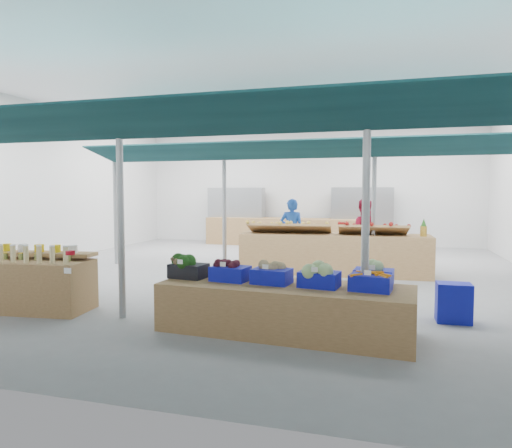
# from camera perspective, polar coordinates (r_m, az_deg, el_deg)

# --- Properties ---
(floor) EXTENTS (13.00, 13.00, 0.00)m
(floor) POSITION_cam_1_polar(r_m,az_deg,el_deg) (10.42, 0.34, -6.30)
(floor) COLOR gray
(floor) RESTS_ON ground
(hall) EXTENTS (13.00, 13.00, 13.00)m
(hall) POSITION_cam_1_polar(r_m,az_deg,el_deg) (11.67, 2.24, 7.84)
(hall) COLOR silver
(hall) RESTS_ON ground
(pole_grid) EXTENTS (10.00, 4.60, 3.00)m
(pole_grid) POSITION_cam_1_polar(r_m,az_deg,el_deg) (8.37, 2.11, 3.65)
(pole_grid) COLOR gray
(pole_grid) RESTS_ON floor
(awnings) EXTENTS (9.50, 7.08, 0.30)m
(awnings) POSITION_cam_1_polar(r_m,az_deg,el_deg) (8.42, 2.13, 10.25)
(awnings) COLOR #0A272D
(awnings) RESTS_ON pole_grid
(back_shelving_left) EXTENTS (2.00, 0.50, 2.00)m
(back_shelving_left) POSITION_cam_1_polar(r_m,az_deg,el_deg) (16.75, -2.45, 1.04)
(back_shelving_left) COLOR #B23F33
(back_shelving_left) RESTS_ON floor
(back_shelving_right) EXTENTS (2.00, 0.50, 2.00)m
(back_shelving_right) POSITION_cam_1_polar(r_m,az_deg,el_deg) (15.93, 13.12, 0.79)
(back_shelving_right) COLOR #B23F33
(back_shelving_right) RESTS_ON floor
(bottle_shelf) EXTENTS (1.86, 1.25, 1.07)m
(bottle_shelf) POSITION_cam_1_polar(r_m,az_deg,el_deg) (8.07, -25.94, -6.60)
(bottle_shelf) COLOR brown
(bottle_shelf) RESTS_ON floor
(veg_counter) EXTENTS (3.38, 1.33, 0.64)m
(veg_counter) POSITION_cam_1_polar(r_m,az_deg,el_deg) (6.16, 3.61, -10.49)
(veg_counter) COLOR brown
(veg_counter) RESTS_ON floor
(fruit_counter) EXTENTS (4.28, 1.18, 0.91)m
(fruit_counter) POSITION_cam_1_polar(r_m,az_deg,el_deg) (10.61, 9.70, -3.69)
(fruit_counter) COLOR brown
(fruit_counter) RESTS_ON floor
(far_counter) EXTENTS (5.35, 1.33, 0.95)m
(far_counter) POSITION_cam_1_polar(r_m,az_deg,el_deg) (16.01, 3.14, -0.97)
(far_counter) COLOR brown
(far_counter) RESTS_ON floor
(crate_stack) EXTENTS (0.48, 0.34, 0.57)m
(crate_stack) POSITION_cam_1_polar(r_m,az_deg,el_deg) (7.20, 23.47, -9.01)
(crate_stack) COLOR #0E14A1
(crate_stack) RESTS_ON floor
(vendor_left) EXTENTS (0.63, 0.43, 1.70)m
(vendor_left) POSITION_cam_1_polar(r_m,az_deg,el_deg) (11.83, 4.50, -0.93)
(vendor_left) COLOR #1A48AB
(vendor_left) RESTS_ON floor
(vendor_right) EXTENTS (0.85, 0.68, 1.70)m
(vendor_right) POSITION_cam_1_polar(r_m,az_deg,el_deg) (11.61, 13.24, -1.12)
(vendor_right) COLOR maroon
(vendor_right) RESTS_ON floor
(crate_broccoli) EXTENTS (0.54, 0.44, 0.35)m
(crate_broccoli) POSITION_cam_1_polar(r_m,az_deg,el_deg) (6.59, -8.43, -5.30)
(crate_broccoli) COLOR black
(crate_broccoli) RESTS_ON veg_counter
(crate_beets) EXTENTS (0.54, 0.44, 0.29)m
(crate_beets) POSITION_cam_1_polar(r_m,az_deg,el_deg) (6.32, -3.24, -5.89)
(crate_beets) COLOR #0E14A1
(crate_beets) RESTS_ON veg_counter
(crate_celeriac) EXTENTS (0.54, 0.44, 0.31)m
(crate_celeriac) POSITION_cam_1_polar(r_m,az_deg,el_deg) (6.11, 1.96, -6.12)
(crate_celeriac) COLOR #0E14A1
(crate_celeriac) RESTS_ON veg_counter
(crate_cabbage) EXTENTS (0.54, 0.44, 0.35)m
(crate_cabbage) POSITION_cam_1_polar(r_m,az_deg,el_deg) (5.95, 7.92, -6.30)
(crate_cabbage) COLOR #0E14A1
(crate_cabbage) RESTS_ON veg_counter
(crate_carrots) EXTENTS (0.54, 0.44, 0.29)m
(crate_carrots) POSITION_cam_1_polar(r_m,az_deg,el_deg) (5.87, 14.13, -7.00)
(crate_carrots) COLOR #0E14A1
(crate_carrots) RESTS_ON veg_counter
(sparrow) EXTENTS (0.12, 0.09, 0.11)m
(sparrow) POSITION_cam_1_polar(r_m,az_deg,el_deg) (6.55, -10.05, -4.59)
(sparrow) COLOR brown
(sparrow) RESTS_ON crate_broccoli
(pole_ribbon) EXTENTS (0.12, 0.12, 0.28)m
(pole_ribbon) POSITION_cam_1_polar(r_m,az_deg,el_deg) (6.21, -22.23, -3.55)
(pole_ribbon) COLOR #AF0B19
(pole_ribbon) RESTS_ON pole_grid
(apple_heap_yellow) EXTENTS (1.95, 0.85, 0.27)m
(apple_heap_yellow) POSITION_cam_1_polar(r_m,az_deg,el_deg) (10.56, 4.23, -0.29)
(apple_heap_yellow) COLOR #997247
(apple_heap_yellow) RESTS_ON fruit_counter
(apple_heap_red) EXTENTS (1.55, 0.82, 0.27)m
(apple_heap_red) POSITION_cam_1_polar(r_m,az_deg,el_deg) (10.43, 14.42, -0.46)
(apple_heap_red) COLOR #997247
(apple_heap_red) RESTS_ON fruit_counter
(pineapple) EXTENTS (0.14, 0.14, 0.39)m
(pineapple) POSITION_cam_1_polar(r_m,az_deg,el_deg) (10.50, 20.22, -0.47)
(pineapple) COLOR #8C6019
(pineapple) RESTS_ON fruit_counter
(crate_extra) EXTENTS (0.53, 0.43, 0.32)m
(crate_extra) POSITION_cam_1_polar(r_m,az_deg,el_deg) (6.26, 14.51, -5.98)
(crate_extra) COLOR #0E14A1
(crate_extra) RESTS_ON veg_counter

